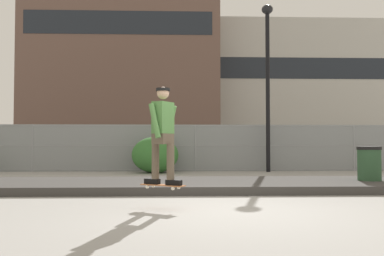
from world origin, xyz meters
name	(u,v)px	position (x,y,z in m)	size (l,w,h in m)	color
ground_plane	(221,211)	(0.00, 0.00, 0.00)	(120.00, 120.00, 0.00)	gray
gravel_berm	(207,185)	(0.00, 3.41, 0.09)	(14.90, 2.88, 0.19)	#3D3A38
skateboard	(163,185)	(-0.97, 0.26, 0.40)	(0.78, 0.59, 0.07)	#9E5B33
skater	(163,129)	(-0.97, 0.26, 1.35)	(0.66, 0.61, 1.67)	black
chain_fence	(195,148)	(0.00, 9.88, 0.93)	(25.68, 0.06, 1.85)	gray
street_lamp	(268,67)	(2.80, 9.34, 4.09)	(0.44, 0.44, 6.53)	black
parked_car_near	(116,149)	(-3.57, 12.82, 0.84)	(4.54, 2.23, 1.66)	#566B4C
library_building	(127,62)	(-6.90, 45.16, 11.15)	(21.54, 15.35, 22.29)	brown
office_block	(299,92)	(15.73, 49.15, 7.97)	(26.69, 14.54, 15.93)	#B2AFA8
shrub_center	(155,155)	(-1.54, 8.91, 0.67)	(1.75, 1.43, 1.35)	#336B2D
trash_bin	(369,167)	(4.04, 3.40, 0.52)	(0.59, 0.59, 1.03)	#2D5133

